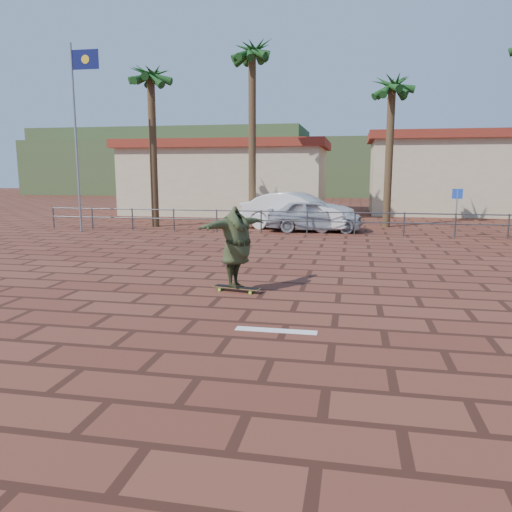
{
  "coord_description": "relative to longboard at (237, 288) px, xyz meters",
  "views": [
    {
      "loc": [
        1.93,
        -9.26,
        2.69
      ],
      "look_at": [
        -0.18,
        1.54,
        0.8
      ],
      "focal_mm": 35.0,
      "sensor_mm": 36.0,
      "label": 1
    }
  ],
  "objects": [
    {
      "name": "building_east",
      "position": [
        8.6,
        22.62,
        2.45
      ],
      "size": [
        10.6,
        6.6,
        5.0
      ],
      "color": "beige",
      "rests_on": "ground"
    },
    {
      "name": "skateboarder",
      "position": [
        -0.0,
        0.0,
        0.93
      ],
      "size": [
        1.5,
        2.28,
        1.82
      ],
      "primitive_type": "imported",
      "rotation": [
        0.0,
        0.0,
        1.13
      ],
      "color": "#353E21",
      "rests_on": "longboard"
    },
    {
      "name": "palm_left",
      "position": [
        -2.4,
        13.62,
        7.87
      ],
      "size": [
        2.4,
        2.4,
        9.45
      ],
      "color": "brown",
      "rests_on": "ground"
    },
    {
      "name": "building_west",
      "position": [
        -5.4,
        20.62,
        2.19
      ],
      "size": [
        12.6,
        7.6,
        4.5
      ],
      "color": "beige",
      "rests_on": "ground"
    },
    {
      "name": "palm_far_left",
      "position": [
        -6.9,
        12.12,
        6.74
      ],
      "size": [
        2.4,
        2.4,
        8.25
      ],
      "color": "brown",
      "rests_on": "ground"
    },
    {
      "name": "flagpole",
      "position": [
        -9.28,
        9.62,
        4.55
      ],
      "size": [
        1.3,
        0.1,
        8.0
      ],
      "color": "gray",
      "rests_on": "ground"
    },
    {
      "name": "car_silver",
      "position": [
        0.82,
        11.62,
        0.64
      ],
      "size": [
        4.35,
        1.99,
        1.45
      ],
      "primitive_type": "imported",
      "rotation": [
        0.0,
        0.0,
        1.64
      ],
      "color": "#ACAEB4",
      "rests_on": "ground"
    },
    {
      "name": "hill_front",
      "position": [
        0.6,
        48.62,
        2.91
      ],
      "size": [
        70.0,
        18.0,
        6.0
      ],
      "primitive_type": "cube",
      "color": "#384C28",
      "rests_on": "ground"
    },
    {
      "name": "longboard",
      "position": [
        0.0,
        0.0,
        0.0
      ],
      "size": [
        1.12,
        0.44,
        0.11
      ],
      "rotation": [
        0.0,
        0.0,
        -0.19
      ],
      "color": "olive",
      "rests_on": "ground"
    },
    {
      "name": "palm_center",
      "position": [
        4.1,
        14.12,
        6.27
      ],
      "size": [
        2.4,
        2.4,
        7.75
      ],
      "color": "brown",
      "rests_on": "ground"
    },
    {
      "name": "hill_back",
      "position": [
        -21.4,
        54.62,
        3.91
      ],
      "size": [
        35.0,
        14.0,
        8.0
      ],
      "primitive_type": "cube",
      "color": "#384C28",
      "rests_on": "ground"
    },
    {
      "name": "car_white",
      "position": [
        -0.01,
        12.26,
        0.76
      ],
      "size": [
        5.43,
        3.07,
        1.69
      ],
      "primitive_type": "imported",
      "rotation": [
        0.0,
        0.0,
        1.31
      ],
      "color": "silver",
      "rests_on": "ground"
    },
    {
      "name": "ground",
      "position": [
        0.6,
        -1.38,
        -0.09
      ],
      "size": [
        120.0,
        120.0,
        0.0
      ],
      "primitive_type": "plane",
      "color": "brown",
      "rests_on": "ground"
    },
    {
      "name": "street_sign",
      "position": [
        6.6,
        10.62,
        1.29
      ],
      "size": [
        0.4,
        0.09,
        1.97
      ],
      "rotation": [
        0.0,
        0.0,
        -0.14
      ],
      "color": "gray",
      "rests_on": "ground"
    },
    {
      "name": "guardrail",
      "position": [
        0.6,
        10.62,
        0.59
      ],
      "size": [
        24.06,
        0.06,
        1.0
      ],
      "color": "#47494F",
      "rests_on": "ground"
    },
    {
      "name": "paint_stripe",
      "position": [
        1.3,
        -2.58,
        -0.08
      ],
      "size": [
        1.4,
        0.22,
        0.01
      ],
      "primitive_type": "cube",
      "color": "white",
      "rests_on": "ground"
    }
  ]
}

